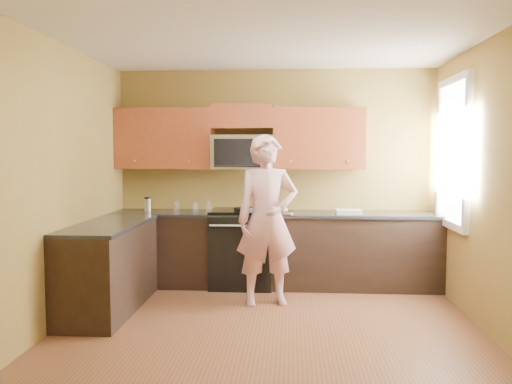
# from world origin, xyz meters

# --- Properties ---
(floor) EXTENTS (4.00, 4.00, 0.00)m
(floor) POSITION_xyz_m (0.00, 0.00, 0.00)
(floor) COLOR brown
(floor) RESTS_ON ground
(ceiling) EXTENTS (4.00, 4.00, 0.00)m
(ceiling) POSITION_xyz_m (0.00, 0.00, 2.70)
(ceiling) COLOR white
(ceiling) RESTS_ON ground
(wall_back) EXTENTS (4.00, 0.00, 4.00)m
(wall_back) POSITION_xyz_m (0.00, 2.00, 1.35)
(wall_back) COLOR olive
(wall_back) RESTS_ON ground
(wall_front) EXTENTS (4.00, 0.00, 4.00)m
(wall_front) POSITION_xyz_m (0.00, -2.00, 1.35)
(wall_front) COLOR olive
(wall_front) RESTS_ON ground
(wall_left) EXTENTS (0.00, 4.00, 4.00)m
(wall_left) POSITION_xyz_m (-2.00, 0.00, 1.35)
(wall_left) COLOR olive
(wall_left) RESTS_ON ground
(wall_right) EXTENTS (0.00, 4.00, 4.00)m
(wall_right) POSITION_xyz_m (2.00, 0.00, 1.35)
(wall_right) COLOR olive
(wall_right) RESTS_ON ground
(cabinet_back_run) EXTENTS (4.00, 0.60, 0.88)m
(cabinet_back_run) POSITION_xyz_m (0.00, 1.70, 0.44)
(cabinet_back_run) COLOR black
(cabinet_back_run) RESTS_ON floor
(cabinet_left_run) EXTENTS (0.60, 1.60, 0.88)m
(cabinet_left_run) POSITION_xyz_m (-1.70, 0.60, 0.44)
(cabinet_left_run) COLOR black
(cabinet_left_run) RESTS_ON floor
(countertop_back) EXTENTS (4.00, 0.62, 0.04)m
(countertop_back) POSITION_xyz_m (0.00, 1.69, 0.90)
(countertop_back) COLOR black
(countertop_back) RESTS_ON cabinet_back_run
(countertop_left) EXTENTS (0.62, 1.60, 0.04)m
(countertop_left) POSITION_xyz_m (-1.69, 0.60, 0.90)
(countertop_left) COLOR black
(countertop_left) RESTS_ON cabinet_left_run
(stove) EXTENTS (0.76, 0.65, 0.95)m
(stove) POSITION_xyz_m (-0.40, 1.68, 0.47)
(stove) COLOR black
(stove) RESTS_ON floor
(microwave) EXTENTS (0.76, 0.40, 0.42)m
(microwave) POSITION_xyz_m (-0.40, 1.80, 1.45)
(microwave) COLOR silver
(microwave) RESTS_ON wall_back
(upper_cab_left) EXTENTS (1.22, 0.33, 0.75)m
(upper_cab_left) POSITION_xyz_m (-1.39, 1.83, 1.45)
(upper_cab_left) COLOR brown
(upper_cab_left) RESTS_ON wall_back
(upper_cab_right) EXTENTS (1.12, 0.33, 0.75)m
(upper_cab_right) POSITION_xyz_m (0.54, 1.83, 1.45)
(upper_cab_right) COLOR brown
(upper_cab_right) RESTS_ON wall_back
(upper_cab_over_mw) EXTENTS (0.76, 0.33, 0.30)m
(upper_cab_over_mw) POSITION_xyz_m (-0.40, 1.83, 2.10)
(upper_cab_over_mw) COLOR brown
(upper_cab_over_mw) RESTS_ON wall_back
(window) EXTENTS (0.06, 1.06, 1.66)m
(window) POSITION_xyz_m (1.98, 1.20, 1.65)
(window) COLOR white
(window) RESTS_ON wall_right
(woman) EXTENTS (0.76, 0.59, 1.85)m
(woman) POSITION_xyz_m (-0.05, 0.94, 0.92)
(woman) COLOR pink
(woman) RESTS_ON floor
(frying_pan) EXTENTS (0.27, 0.44, 0.05)m
(frying_pan) POSITION_xyz_m (-0.36, 1.46, 0.95)
(frying_pan) COLOR black
(frying_pan) RESTS_ON stove
(butter_tub) EXTENTS (0.15, 0.15, 0.08)m
(butter_tub) POSITION_xyz_m (-0.11, 1.52, 0.92)
(butter_tub) COLOR yellow
(butter_tub) RESTS_ON countertop_back
(toast_slice) EXTENTS (0.14, 0.14, 0.01)m
(toast_slice) POSITION_xyz_m (0.17, 1.51, 0.93)
(toast_slice) COLOR #B27F47
(toast_slice) RESTS_ON countertop_back
(napkin_a) EXTENTS (0.13, 0.14, 0.06)m
(napkin_a) POSITION_xyz_m (-0.23, 1.57, 0.95)
(napkin_a) COLOR silver
(napkin_a) RESTS_ON countertop_back
(napkin_b) EXTENTS (0.13, 0.15, 0.07)m
(napkin_b) POSITION_xyz_m (0.11, 1.70, 0.95)
(napkin_b) COLOR silver
(napkin_b) RESTS_ON countertop_back
(dish_towel) EXTENTS (0.30, 0.24, 0.05)m
(dish_towel) POSITION_xyz_m (0.89, 1.60, 0.95)
(dish_towel) COLOR white
(dish_towel) RESTS_ON countertop_back
(travel_mug) EXTENTS (0.08, 0.08, 0.18)m
(travel_mug) POSITION_xyz_m (-1.59, 1.71, 0.92)
(travel_mug) COLOR silver
(travel_mug) RESTS_ON countertop_back
(glass_a) EXTENTS (0.07, 0.07, 0.12)m
(glass_a) POSITION_xyz_m (-1.25, 1.82, 0.98)
(glass_a) COLOR silver
(glass_a) RESTS_ON countertop_back
(glass_b) EXTENTS (0.08, 0.08, 0.12)m
(glass_b) POSITION_xyz_m (-0.84, 1.86, 0.98)
(glass_b) COLOR silver
(glass_b) RESTS_ON countertop_back
(glass_c) EXTENTS (0.08, 0.08, 0.12)m
(glass_c) POSITION_xyz_m (-0.98, 1.70, 0.98)
(glass_c) COLOR silver
(glass_c) RESTS_ON countertop_back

